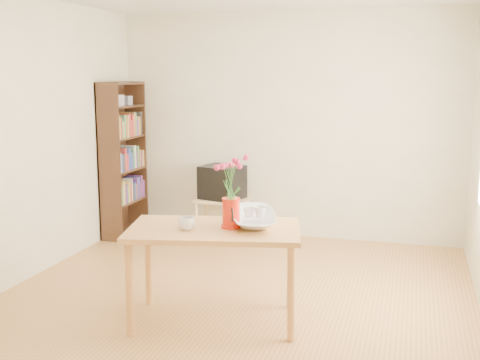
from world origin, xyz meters
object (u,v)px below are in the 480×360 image
(bowl, at_px, (254,193))
(television, at_px, (223,182))
(table, at_px, (214,239))
(pitcher, at_px, (231,214))
(mug, at_px, (187,224))

(bowl, xyz_separation_m, television, (-0.95, 2.14, -0.33))
(table, xyz_separation_m, pitcher, (0.12, 0.04, 0.20))
(pitcher, xyz_separation_m, bowl, (0.13, 0.18, 0.13))
(table, height_order, pitcher, pitcher)
(pitcher, xyz_separation_m, television, (-0.82, 2.32, -0.20))
(pitcher, relative_size, mug, 1.86)
(table, relative_size, bowl, 2.80)
(bowl, bearing_deg, table, -139.28)
(mug, distance_m, bowl, 0.58)
(bowl, height_order, television, bowl)
(mug, distance_m, television, 2.54)
(table, relative_size, television, 2.68)
(pitcher, relative_size, television, 0.44)
(table, bearing_deg, television, 94.37)
(pitcher, bearing_deg, bowl, 31.96)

